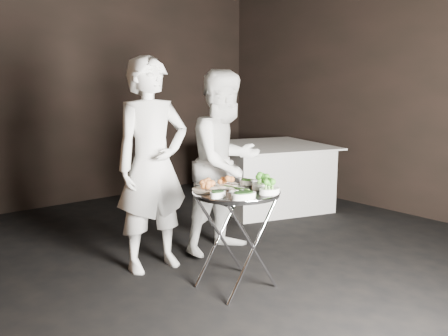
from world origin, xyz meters
TOP-DOWN VIEW (x-y plane):
  - floor at (0.00, 0.00)m, footprint 6.00×7.00m
  - wall_back at (0.00, 3.52)m, footprint 6.00×0.05m
  - wall_right at (3.02, 0.00)m, footprint 0.05×7.00m
  - tray_stand at (-0.08, -0.01)m, footprint 0.53×0.45m
  - serving_tray at (-0.08, -0.01)m, footprint 0.69×0.69m
  - potato_plate_a at (-0.27, 0.15)m, footprint 0.21×0.21m
  - potato_plate_b at (-0.03, 0.19)m, footprint 0.20×0.20m
  - greens_bowl at (0.14, 0.12)m, footprint 0.11×0.11m
  - asparagus_plate_a at (-0.07, 0.01)m, footprint 0.18×0.11m
  - asparagus_plate_b at (-0.12, -0.15)m, footprint 0.20×0.13m
  - spinach_bowl_a at (-0.31, -0.06)m, footprint 0.18×0.15m
  - spinach_bowl_b at (-0.22, -0.24)m, footprint 0.21×0.16m
  - broccoli_bowl_a at (0.13, -0.07)m, footprint 0.19×0.14m
  - broccoli_bowl_b at (0.05, -0.24)m, footprint 0.18×0.13m
  - serving_utensils at (-0.07, 0.06)m, footprint 0.58×0.43m
  - waiter_left at (-0.36, 0.77)m, footprint 0.70×0.49m
  - waiter_right at (0.40, 0.71)m, footprint 0.89×0.72m
  - dining_table at (1.91, 1.67)m, footprint 1.45×1.45m

SIDE VIEW (x-z plane):
  - floor at x=0.00m, z-range -0.05..0.00m
  - dining_table at x=1.91m, z-range 0.00..0.83m
  - tray_stand at x=-0.08m, z-range 0.05..0.82m
  - serving_tray at x=-0.08m, z-range 0.76..0.80m
  - asparagus_plate_a at x=-0.07m, z-range 0.79..0.82m
  - asparagus_plate_b at x=-0.12m, z-range 0.79..0.83m
  - greens_bowl at x=0.14m, z-range 0.79..0.85m
  - spinach_bowl_a at x=-0.31m, z-range 0.79..0.85m
  - potato_plate_b at x=-0.03m, z-range 0.78..0.86m
  - broccoli_bowl_b at x=0.05m, z-range 0.78..0.86m
  - potato_plate_a at x=-0.27m, z-range 0.78..0.86m
  - broccoli_bowl_a at x=0.13m, z-range 0.78..0.86m
  - spinach_bowl_b at x=-0.22m, z-range 0.78..0.86m
  - serving_utensils at x=-0.07m, z-range 0.83..0.84m
  - waiter_right at x=0.40m, z-range 0.00..1.74m
  - waiter_left at x=-0.36m, z-range 0.00..1.84m
  - wall_back at x=0.00m, z-range 0.00..3.00m
  - wall_right at x=3.02m, z-range 0.00..3.00m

